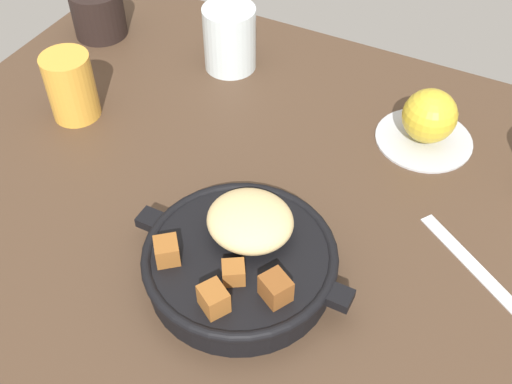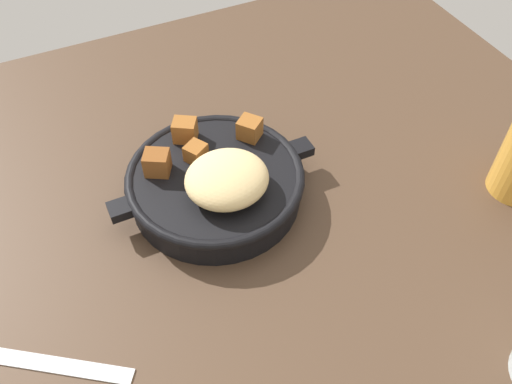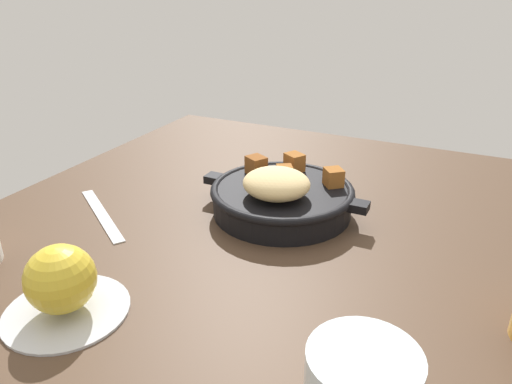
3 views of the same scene
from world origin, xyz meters
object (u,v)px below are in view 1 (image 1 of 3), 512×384
Objects in this scene: cast_iron_skillet at (241,257)px; red_apple at (430,116)px; water_glass_tall at (230,38)px; butter_knife at (481,273)px; coffee_mug_dark at (98,13)px; juice_glass_amber at (71,86)px.

red_apple is (11.42, 30.48, 1.27)cm from cast_iron_skillet.
water_glass_tall reaches higher than red_apple.
cast_iron_skillet reaches higher than butter_knife.
red_apple is 0.86× the size of coffee_mug_dark.
coffee_mug_dark is at bearing 117.29° from juice_glass_amber.
water_glass_tall is 1.03× the size of juice_glass_amber.
cast_iron_skillet is 26.37cm from butter_knife.
cast_iron_skillet is at bearing -118.83° from butter_knife.
butter_knife is 1.99× the size of juice_glass_amber.
coffee_mug_dark is (-42.75, 32.10, 0.82)cm from cast_iron_skillet.
cast_iron_skillet is 32.57cm from red_apple.
juice_glass_amber is (-33.34, 13.86, 1.78)cm from cast_iron_skillet.
red_apple is 0.38× the size of butter_knife.
coffee_mug_dark is at bearing -162.71° from butter_knife.
butter_knife is at bearing -26.84° from water_glass_tall.
butter_knife is at bearing 26.87° from cast_iron_skillet.
water_glass_tall reaches higher than juice_glass_amber.
water_glass_tall reaches higher than coffee_mug_dark.
red_apple is 54.19cm from coffee_mug_dark.
red_apple is at bearing 20.36° from juice_glass_amber.
red_apple reaches higher than coffee_mug_dark.
coffee_mug_dark is at bearing 178.28° from red_apple.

